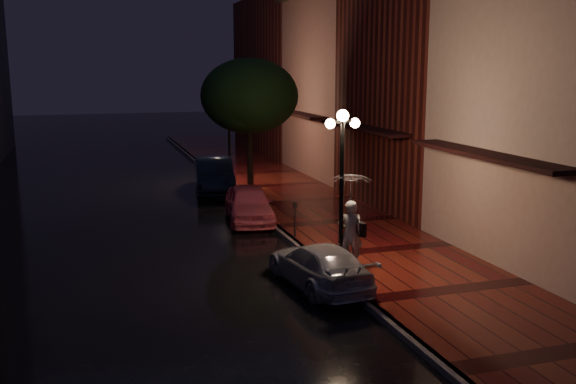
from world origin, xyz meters
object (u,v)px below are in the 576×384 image
object	(u,v)px
streetlamp_near	(342,179)
navy_car	(214,175)
street_tree	(250,98)
silver_car	(319,265)
streetlamp_far	(229,131)
pink_car	(249,204)
woman_with_umbrella	(351,205)
parking_meter	(295,216)

from	to	relation	value
streetlamp_near	navy_car	world-z (taller)	streetlamp_near
street_tree	silver_car	distance (m)	12.49
streetlamp_near	streetlamp_far	bearing A→B (deg)	90.00
streetlamp_near	pink_car	world-z (taller)	streetlamp_near
pink_car	navy_car	distance (m)	6.05
woman_with_umbrella	parking_meter	bearing A→B (deg)	-61.57
woman_with_umbrella	navy_car	bearing A→B (deg)	-63.16
navy_car	silver_car	distance (m)	13.41
streetlamp_near	street_tree	size ratio (longest dim) A/B	0.74
streetlamp_far	silver_car	bearing A→B (deg)	-93.65
streetlamp_near	woman_with_umbrella	world-z (taller)	streetlamp_near
streetlamp_near	pink_car	size ratio (longest dim) A/B	1.09
navy_car	woman_with_umbrella	xyz separation A→B (m)	(1.30, -12.58, 1.12)
street_tree	silver_car	world-z (taller)	street_tree
woman_with_umbrella	streetlamp_far	bearing A→B (deg)	-68.02
streetlamp_far	silver_car	size ratio (longest dim) A/B	1.11
streetlamp_near	navy_car	bearing A→B (deg)	94.77
streetlamp_far	parking_meter	size ratio (longest dim) A/B	3.71
pink_car	silver_car	world-z (taller)	pink_car
silver_car	parking_meter	bearing A→B (deg)	-105.76
navy_car	streetlamp_far	bearing A→B (deg)	62.56
streetlamp_near	silver_car	world-z (taller)	streetlamp_near
streetlamp_far	parking_meter	xyz separation A→B (m)	(-0.20, -10.60, -1.75)
silver_car	streetlamp_near	bearing A→B (deg)	-143.04
streetlamp_near	woman_with_umbrella	xyz separation A→B (m)	(0.25, -0.05, -0.71)
navy_car	woman_with_umbrella	world-z (taller)	woman_with_umbrella
pink_car	woman_with_umbrella	xyz separation A→B (m)	(1.20, -6.53, 1.21)
pink_car	navy_car	bearing A→B (deg)	98.61
streetlamp_far	woman_with_umbrella	distance (m)	14.07
pink_car	parking_meter	xyz separation A→B (m)	(0.75, -3.08, 0.18)
silver_car	streetlamp_far	bearing A→B (deg)	-99.46
navy_car	woman_with_umbrella	size ratio (longest dim) A/B	1.77
streetlamp_far	woman_with_umbrella	xyz separation A→B (m)	(0.25, -14.05, -0.71)
navy_car	silver_car	bearing A→B (deg)	-81.63
streetlamp_far	navy_car	size ratio (longest dim) A/B	0.93
woman_with_umbrella	street_tree	bearing A→B (deg)	-69.08
pink_car	woman_with_umbrella	world-z (taller)	woman_with_umbrella
street_tree	parking_meter	size ratio (longest dim) A/B	5.00
street_tree	pink_car	xyz separation A→B (m)	(-1.21, -4.52, -3.57)
navy_car	street_tree	bearing A→B (deg)	-41.71
navy_car	pink_car	bearing A→B (deg)	-81.13
streetlamp_far	parking_meter	bearing A→B (deg)	-91.08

